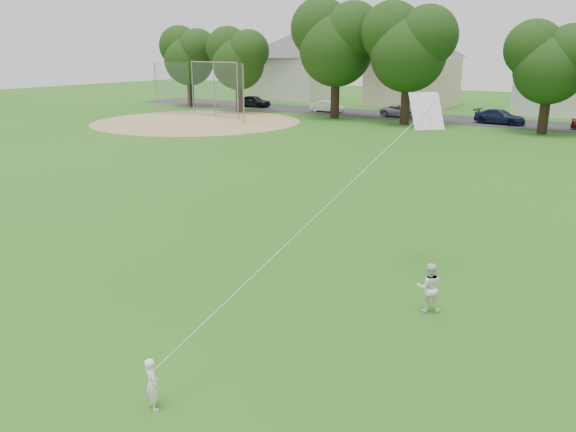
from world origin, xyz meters
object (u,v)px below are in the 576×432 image
Objects in this scene: older_boy at (429,287)px; kite at (317,215)px; toddler at (152,384)px; baseball_backstop at (210,90)px.

kite reaches higher than older_boy.
toddler is 4.84m from kite.
toddler is 6.91m from older_boy.
baseball_backstop is (-28.41, 33.89, 1.98)m from toddler.
kite is at bearing -78.17° from toddler.
kite is at bearing -45.44° from baseball_backstop.
kite is at bearing 18.56° from older_boy.
baseball_backstop is (-31.06, 27.50, 1.86)m from older_boy.
baseball_backstop is (-29.16, 29.61, -0.15)m from kite.
older_boy is at bearing -41.52° from baseball_backstop.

